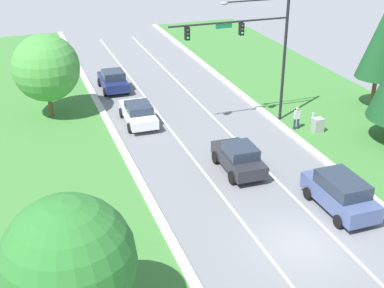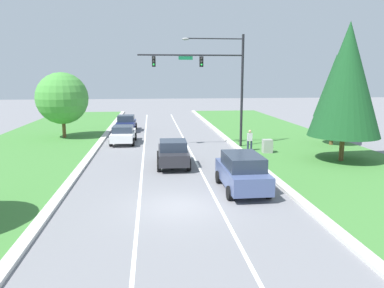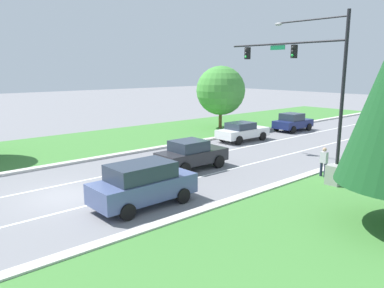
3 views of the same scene
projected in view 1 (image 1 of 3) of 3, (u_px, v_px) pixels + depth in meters
ground_plane at (301, 245)px, 24.94m from camera, size 160.00×160.00×0.00m
curb_strip_left at (187, 270)px, 23.21m from camera, size 0.50×90.00×0.15m
lane_stripe_inner_left at (266, 253)px, 24.40m from camera, size 0.14×81.00×0.01m
lane_stripe_inner_right at (334, 238)px, 25.48m from camera, size 0.14×81.00×0.01m
traffic_signal_mast at (255, 42)px, 35.16m from camera, size 8.34×0.41×8.97m
navy_sedan at (113, 80)px, 43.77m from camera, size 2.10×4.13×1.69m
slate_blue_suv at (340, 193)px, 27.30m from camera, size 2.15×4.61×1.90m
charcoal_sedan at (239, 158)px, 31.10m from camera, size 2.12×4.30×1.72m
white_sedan at (138, 113)px, 37.51m from camera, size 2.14×4.64×1.55m
utility_cabinet at (318, 126)px, 36.15m from camera, size 0.70×0.60×1.08m
pedestrian at (297, 117)px, 36.43m from camera, size 0.40×0.26×1.69m
fire_hydrant at (313, 117)px, 38.05m from camera, size 0.34×0.20×0.70m
conifer_near_right_tree at (381, 44)px, 38.42m from camera, size 3.16×3.16×7.50m
oak_near_left_tree at (69, 261)px, 18.30m from camera, size 4.73×4.73×5.89m
oak_far_left_tree at (46, 68)px, 37.27m from camera, size 4.73×4.73×6.10m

